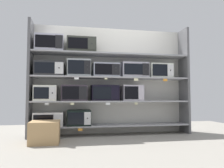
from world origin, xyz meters
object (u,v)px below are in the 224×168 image
Objects in this scene: microwave_9 at (134,70)px; microwave_12 at (81,46)px; microwave_6 at (50,69)px; microwave_8 at (106,70)px; microwave_11 at (50,44)px; microwave_5 at (132,93)px; microwave_4 at (105,93)px; microwave_3 at (74,93)px; microwave_2 at (46,93)px; microwave_10 at (160,71)px; shipping_carton at (45,132)px; microwave_0 at (49,119)px; microwave_1 at (79,118)px; microwave_7 at (79,68)px.

microwave_12 reaches higher than microwave_9.
microwave_6 is at bearing 180.00° from microwave_9.
microwave_11 reaches higher than microwave_8.
microwave_5 is 0.48m from microwave_9.
microwave_12 is at bearing 179.98° from microwave_4.
microwave_6 is 1.05× the size of microwave_8.
microwave_5 is at bearing -0.01° from microwave_11.
microwave_3 is 0.90× the size of microwave_6.
microwave_9 is (1.23, 0.00, 0.48)m from microwave_3.
microwave_3 is 0.97m from microwave_12.
microwave_10 is at bearing -0.01° from microwave_2.
microwave_6 reaches higher than shipping_carton.
microwave_0 is 0.58m from microwave_1.
microwave_10 is at bearing -0.01° from microwave_11.
microwave_6 is at bearing 179.99° from microwave_10.
microwave_3 is 1.18m from microwave_5.
microwave_2 is 0.74× the size of microwave_12.
microwave_4 reaches higher than microwave_3.
microwave_8 is (-0.55, 0.00, 0.46)m from microwave_5.
microwave_7 reaches higher than microwave_1.
microwave_10 is (1.71, -0.00, 0.97)m from microwave_1.
microwave_2 is 0.76× the size of microwave_6.
microwave_0 is at bearing 179.99° from microwave_10.
microwave_3 is at bearing -179.99° from microwave_9.
microwave_6 is (-0.57, 0.00, 0.95)m from microwave_1.
microwave_4 is 1.16× the size of shipping_carton.
microwave_3 is 0.94× the size of microwave_8.
microwave_0 is 1.20× the size of microwave_7.
microwave_3 is at bearing -179.88° from microwave_12.
shipping_carton is at bearing -160.10° from microwave_5.
microwave_4 is (0.52, -0.00, 0.49)m from microwave_1.
microwave_9 reaches higher than microwave_5.
microwave_1 is at bearing 46.37° from shipping_carton.
microwave_11 is at bearing 179.99° from microwave_10.
microwave_0 is 1.00× the size of microwave_9.
microwave_10 reaches higher than microwave_6.
microwave_10 is 0.87× the size of microwave_12.
microwave_8 is 1.70m from shipping_carton.
microwave_4 is at bearing -0.02° from microwave_12.
microwave_11 reaches higher than microwave_1.
microwave_6 is 1.03× the size of microwave_11.
microwave_10 is at bearing -0.00° from microwave_3.
microwave_10 is (2.35, -0.00, 0.49)m from microwave_2.
microwave_5 reaches higher than microwave_0.
microwave_8 is at bearing -0.02° from microwave_12.
microwave_9 reaches higher than microwave_4.
microwave_7 is at bearing -0.02° from microwave_0.
microwave_12 reaches higher than microwave_10.
microwave_9 reaches higher than microwave_1.
microwave_9 is 1.20m from microwave_12.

